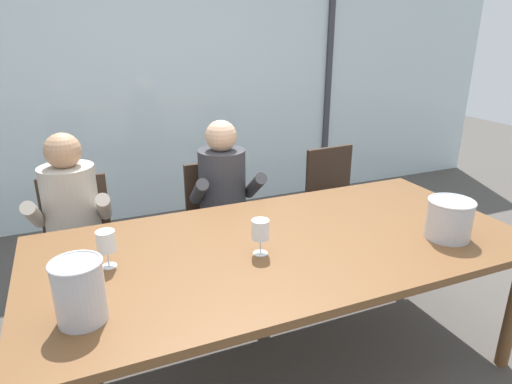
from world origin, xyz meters
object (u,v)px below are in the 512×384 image
(wine_glass_by_left_taster, at_px, (260,231))
(person_charcoal_jacket, at_px, (226,198))
(chair_left_of_center, at_px, (219,215))
(ice_bucket_secondary, at_px, (79,291))
(wine_glass_near_bucket, at_px, (106,243))
(person_beige_jumper, at_px, (72,221))
(ice_bucket_primary, at_px, (449,218))
(chair_near_curtain, at_px, (77,235))
(dining_table, at_px, (283,253))
(chair_center, at_px, (336,195))

(wine_glass_by_left_taster, bearing_deg, person_charcoal_jacket, 80.68)
(chair_left_of_center, bearing_deg, ice_bucket_secondary, -126.75)
(person_charcoal_jacket, distance_m, wine_glass_near_bucket, 1.15)
(person_charcoal_jacket, xyz_separation_m, wine_glass_near_bucket, (-0.83, -0.77, 0.18))
(person_beige_jumper, height_order, ice_bucket_primary, person_beige_jumper)
(chair_near_curtain, bearing_deg, dining_table, -40.20)
(ice_bucket_primary, bearing_deg, wine_glass_by_left_taster, 167.39)
(person_beige_jumper, height_order, person_charcoal_jacket, same)
(chair_near_curtain, height_order, wine_glass_by_left_taster, wine_glass_by_left_taster)
(wine_glass_near_bucket, bearing_deg, person_beige_jumper, 100.31)
(ice_bucket_secondary, xyz_separation_m, wine_glass_by_left_taster, (0.80, 0.21, -0.01))
(ice_bucket_secondary, bearing_deg, person_charcoal_jacket, 50.08)
(dining_table, relative_size, chair_left_of_center, 2.79)
(dining_table, distance_m, ice_bucket_secondary, 1.02)
(person_charcoal_jacket, relative_size, ice_bucket_secondary, 4.96)
(chair_left_of_center, height_order, wine_glass_by_left_taster, wine_glass_by_left_taster)
(chair_near_curtain, xyz_separation_m, person_beige_jumper, (-0.01, -0.17, 0.17))
(chair_left_of_center, height_order, wine_glass_near_bucket, wine_glass_near_bucket)
(chair_near_curtain, height_order, ice_bucket_primary, ice_bucket_primary)
(ice_bucket_secondary, height_order, wine_glass_near_bucket, ice_bucket_secondary)
(person_beige_jumper, distance_m, wine_glass_near_bucket, 0.81)
(wine_glass_by_left_taster, bearing_deg, chair_center, 43.68)
(person_beige_jumper, bearing_deg, dining_table, -37.15)
(person_charcoal_jacket, bearing_deg, chair_left_of_center, 101.96)
(ice_bucket_secondary, xyz_separation_m, wine_glass_near_bucket, (0.13, 0.37, -0.01))
(ice_bucket_primary, distance_m, wine_glass_near_bucket, 1.67)
(chair_center, relative_size, person_charcoal_jacket, 0.73)
(person_beige_jumper, distance_m, wine_glass_by_left_taster, 1.25)
(dining_table, distance_m, wine_glass_near_bucket, 0.85)
(dining_table, height_order, person_beige_jumper, person_beige_jumper)
(dining_table, xyz_separation_m, wine_glass_near_bucket, (-0.83, 0.09, 0.18))
(dining_table, bearing_deg, person_charcoal_jacket, 90.19)
(wine_glass_by_left_taster, bearing_deg, person_beige_jumper, 131.35)
(ice_bucket_primary, bearing_deg, dining_table, 160.69)
(chair_near_curtain, height_order, person_beige_jumper, person_beige_jumper)
(wine_glass_by_left_taster, bearing_deg, ice_bucket_primary, -12.61)
(chair_left_of_center, distance_m, ice_bucket_primary, 1.54)
(chair_center, relative_size, wine_glass_near_bucket, 5.07)
(wine_glass_near_bucket, bearing_deg, chair_left_of_center, 47.55)
(chair_center, xyz_separation_m, person_beige_jumper, (-1.94, -0.15, 0.17))
(dining_table, height_order, wine_glass_by_left_taster, wine_glass_by_left_taster)
(dining_table, relative_size, wine_glass_by_left_taster, 14.15)
(chair_left_of_center, bearing_deg, person_charcoal_jacket, -83.00)
(chair_left_of_center, relative_size, wine_glass_near_bucket, 5.07)
(ice_bucket_primary, relative_size, ice_bucket_secondary, 0.96)
(chair_near_curtain, xyz_separation_m, ice_bucket_secondary, (0.00, -1.31, 0.36))
(person_beige_jumper, bearing_deg, chair_center, 8.72)
(ice_bucket_primary, distance_m, wine_glass_by_left_taster, 0.97)
(ice_bucket_secondary, bearing_deg, wine_glass_by_left_taster, 14.97)
(person_beige_jumper, xyz_separation_m, wine_glass_near_bucket, (0.14, -0.77, 0.18))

